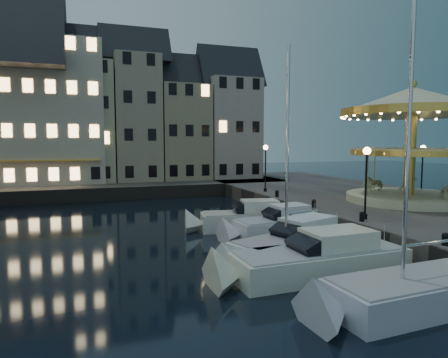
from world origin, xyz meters
name	(u,v)px	position (x,y,z in m)	size (l,w,h in m)	color
ground	(258,258)	(0.00, 0.00, 0.00)	(160.00, 160.00, 0.00)	black
quay_east	(395,210)	(14.00, 6.00, 0.65)	(16.00, 56.00, 1.30)	#474442
quay_north	(86,188)	(-8.00, 28.00, 0.65)	(44.00, 12.00, 1.30)	#474442
quaywall_e	(302,216)	(6.00, 6.00, 0.65)	(0.15, 44.00, 1.30)	#47423A
quaywall_n	(108,195)	(-6.00, 22.00, 0.65)	(48.00, 0.15, 1.30)	#47423A
streetlamp_b	(366,172)	(7.20, 1.00, 4.02)	(0.44, 0.44, 4.17)	black
streetlamp_c	(265,161)	(7.20, 14.50, 4.02)	(0.44, 0.44, 4.17)	black
streetlamp_d	(422,163)	(18.50, 8.00, 4.02)	(0.44, 0.44, 4.17)	black
bollard_a	(445,238)	(6.60, -5.00, 1.60)	(0.30, 0.30, 0.57)	black
bollard_b	(362,216)	(6.60, 0.50, 1.60)	(0.30, 0.30, 0.57)	black
bollard_c	(314,203)	(6.60, 5.50, 1.60)	(0.30, 0.30, 0.57)	black
bollard_d	(277,193)	(6.60, 11.00, 1.60)	(0.30, 0.30, 0.57)	black
townhouse_nb	(24,118)	(-14.05, 30.00, 8.28)	(6.16, 8.00, 13.80)	#9B9373
townhouse_nc	(83,114)	(-8.00, 30.00, 8.78)	(6.82, 8.00, 14.80)	tan
townhouse_nd	(135,111)	(-2.25, 30.00, 9.28)	(5.50, 8.00, 15.80)	gray
townhouse_ne	(181,125)	(3.20, 30.00, 7.78)	(6.16, 8.00, 12.80)	gray
townhouse_nf	(228,121)	(9.25, 30.00, 8.28)	(6.82, 8.00, 13.80)	#AB988C
hotel_corner	(24,104)	(-14.00, 30.00, 9.78)	(17.60, 9.00, 16.80)	beige
motorboat_a	(403,296)	(2.07, -7.43, 0.54)	(7.51, 2.79, 12.52)	silver
motorboat_b	(311,262)	(1.02, -3.30, 0.64)	(8.83, 2.75, 2.15)	silver
motorboat_c	(290,245)	(1.42, -0.71, 0.68)	(8.28, 4.54, 11.11)	silver
motorboat_d	(274,227)	(2.60, 3.48, 0.64)	(6.62, 2.51, 2.15)	silver
motorboat_e	(242,220)	(1.61, 6.11, 0.64)	(7.29, 3.24, 2.15)	silver
carousel	(412,122)	(14.68, 5.45, 7.17)	(10.19, 10.19, 8.92)	beige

